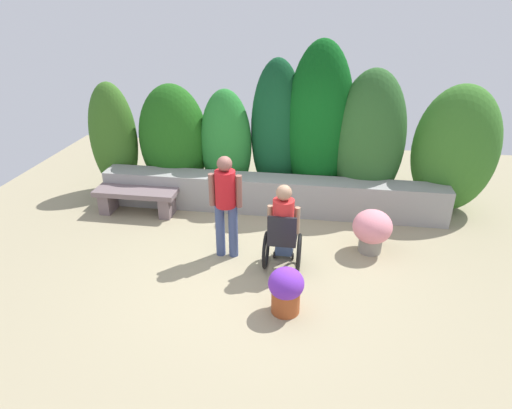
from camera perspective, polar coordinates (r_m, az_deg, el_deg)
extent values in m
plane|color=gray|center=(6.67, 0.00, -7.57)|extent=(11.38, 11.38, 0.00)
cube|color=gray|center=(8.05, 1.90, 1.30)|extent=(6.20, 0.49, 0.66)
ellipsoid|color=#376821|center=(9.14, -17.90, 8.16)|extent=(0.94, 0.66, 2.16)
ellipsoid|color=#1F5D17|center=(8.77, -10.59, 8.19)|extent=(1.35, 0.94, 2.15)
ellipsoid|color=#267B2D|center=(8.46, -3.88, 7.72)|extent=(0.97, 0.68, 2.09)
ellipsoid|color=#114825|center=(8.35, 2.74, 9.47)|extent=(0.98, 0.69, 2.64)
ellipsoid|color=#0D5216|center=(8.19, 8.16, 10.12)|extent=(1.20, 0.84, 2.97)
ellipsoid|color=#2C5C27|center=(8.20, 14.40, 7.97)|extent=(1.25, 0.88, 2.53)
ellipsoid|color=#377225|center=(8.57, 24.29, 6.43)|extent=(1.48, 1.04, 2.30)
cube|color=slate|center=(8.54, -18.52, 0.35)|extent=(0.20, 0.40, 0.37)
cube|color=slate|center=(8.11, -11.40, -0.16)|extent=(0.20, 0.40, 0.37)
cube|color=slate|center=(8.21, -15.24, 1.56)|extent=(1.48, 0.47, 0.09)
cube|color=black|center=(6.32, 3.47, -4.35)|extent=(0.40, 0.40, 0.06)
cube|color=black|center=(6.05, 3.36, -3.32)|extent=(0.40, 0.04, 0.40)
cube|color=black|center=(6.80, 3.64, -5.92)|extent=(0.28, 0.12, 0.03)
torus|color=black|center=(6.45, 1.28, -5.88)|extent=(0.05, 0.56, 0.56)
torus|color=black|center=(6.42, 5.56, -6.20)|extent=(0.05, 0.56, 0.56)
cylinder|color=black|center=(6.77, 2.39, -6.50)|extent=(0.03, 0.10, 0.10)
cylinder|color=black|center=(6.76, 4.76, -6.67)|extent=(0.03, 0.10, 0.10)
cube|color=#3D527B|center=(6.35, 3.58, -3.04)|extent=(0.30, 0.40, 0.16)
cube|color=#3D527B|center=(6.69, 3.66, -4.81)|extent=(0.26, 0.14, 0.43)
cylinder|color=red|center=(6.13, 3.54, -1.54)|extent=(0.30, 0.30, 0.50)
cylinder|color=#A2795D|center=(6.23, 1.83, -1.82)|extent=(0.08, 0.08, 0.40)
cylinder|color=#A2795D|center=(6.20, 5.32, -2.06)|extent=(0.08, 0.08, 0.40)
sphere|color=#A2795D|center=(5.97, 3.63, 1.53)|extent=(0.22, 0.22, 0.22)
cylinder|color=#3E4D7B|center=(6.69, -4.64, -3.34)|extent=(0.14, 0.14, 0.84)
cylinder|color=#3E4D7B|center=(6.65, -2.96, -3.47)|extent=(0.14, 0.14, 0.84)
cylinder|color=red|center=(6.36, -3.98, 2.03)|extent=(0.30, 0.30, 0.55)
cylinder|color=brown|center=(6.42, -5.72, 1.91)|extent=(0.09, 0.09, 0.49)
cylinder|color=brown|center=(6.33, -2.20, 1.70)|extent=(0.09, 0.09, 0.49)
sphere|color=brown|center=(6.22, -4.09, 5.26)|extent=(0.22, 0.22, 0.22)
cylinder|color=gray|center=(7.11, 14.53, -4.80)|extent=(0.36, 0.36, 0.29)
ellipsoid|color=#1E581F|center=(7.01, 14.72, -3.33)|extent=(0.39, 0.39, 0.18)
ellipsoid|color=pink|center=(6.98, 14.79, -2.77)|extent=(0.60, 0.60, 0.52)
cylinder|color=#A04823|center=(5.70, 3.83, -12.28)|extent=(0.36, 0.36, 0.31)
ellipsoid|color=#223A1B|center=(5.58, 3.90, -10.61)|extent=(0.40, 0.40, 0.14)
ellipsoid|color=purple|center=(5.54, 3.91, -10.12)|extent=(0.45, 0.45, 0.40)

